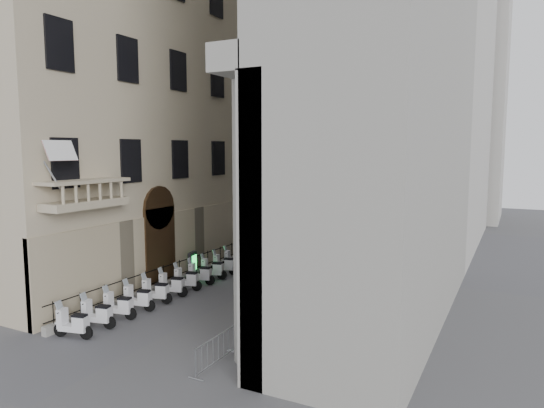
{
  "coord_description": "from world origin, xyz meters",
  "views": [
    {
      "loc": [
        12.61,
        -8.65,
        7.63
      ],
      "look_at": [
        0.2,
        15.62,
        4.5
      ],
      "focal_mm": 32.0,
      "sensor_mm": 36.0,
      "label": 1
    }
  ],
  "objects_px": {
    "scooter_0": "(74,338)",
    "pedestrian_a": "(305,243)",
    "info_kiosk": "(193,265)",
    "street_lamp": "(252,189)",
    "pedestrian_b": "(395,223)",
    "security_tent": "(272,224)"
  },
  "relations": [
    {
      "from": "street_lamp",
      "to": "info_kiosk",
      "type": "relative_size",
      "value": 5.08
    },
    {
      "from": "pedestrian_b",
      "to": "info_kiosk",
      "type": "bearing_deg",
      "value": 97.73
    },
    {
      "from": "scooter_0",
      "to": "security_tent",
      "type": "distance_m",
      "value": 16.7
    },
    {
      "from": "security_tent",
      "to": "info_kiosk",
      "type": "xyz_separation_m",
      "value": [
        -1.68,
        -7.02,
        -1.62
      ]
    },
    {
      "from": "info_kiosk",
      "to": "pedestrian_a",
      "type": "height_order",
      "value": "pedestrian_a"
    },
    {
      "from": "pedestrian_a",
      "to": "street_lamp",
      "type": "bearing_deg",
      "value": 42.97
    },
    {
      "from": "info_kiosk",
      "to": "pedestrian_b",
      "type": "distance_m",
      "value": 22.34
    },
    {
      "from": "scooter_0",
      "to": "pedestrian_a",
      "type": "height_order",
      "value": "pedestrian_a"
    },
    {
      "from": "security_tent",
      "to": "street_lamp",
      "type": "xyz_separation_m",
      "value": [
        -1.09,
        -0.94,
        2.44
      ]
    },
    {
      "from": "security_tent",
      "to": "pedestrian_b",
      "type": "height_order",
      "value": "security_tent"
    },
    {
      "from": "info_kiosk",
      "to": "pedestrian_a",
      "type": "bearing_deg",
      "value": 59.25
    },
    {
      "from": "security_tent",
      "to": "pedestrian_a",
      "type": "bearing_deg",
      "value": 48.68
    },
    {
      "from": "scooter_0",
      "to": "pedestrian_b",
      "type": "distance_m",
      "value": 31.29
    },
    {
      "from": "security_tent",
      "to": "pedestrian_a",
      "type": "xyz_separation_m",
      "value": [
        1.68,
        1.92,
        -1.53
      ]
    },
    {
      "from": "security_tent",
      "to": "info_kiosk",
      "type": "height_order",
      "value": "security_tent"
    },
    {
      "from": "info_kiosk",
      "to": "pedestrian_a",
      "type": "distance_m",
      "value": 9.55
    },
    {
      "from": "scooter_0",
      "to": "street_lamp",
      "type": "xyz_separation_m",
      "value": [
        -0.48,
        15.57,
        4.87
      ]
    },
    {
      "from": "street_lamp",
      "to": "info_kiosk",
      "type": "height_order",
      "value": "street_lamp"
    },
    {
      "from": "security_tent",
      "to": "info_kiosk",
      "type": "distance_m",
      "value": 7.4
    },
    {
      "from": "scooter_0",
      "to": "pedestrian_a",
      "type": "xyz_separation_m",
      "value": [
        2.29,
        18.42,
        0.9
      ]
    },
    {
      "from": "security_tent",
      "to": "pedestrian_a",
      "type": "distance_m",
      "value": 2.97
    },
    {
      "from": "street_lamp",
      "to": "pedestrian_b",
      "type": "xyz_separation_m",
      "value": [
        6.33,
        15.16,
        -3.95
      ]
    }
  ]
}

